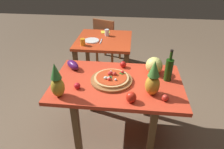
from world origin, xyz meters
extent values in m
plane|color=brown|center=(0.00, 0.00, 0.00)|extent=(10.00, 10.00, 0.00)
cube|color=brown|center=(-0.36, -0.36, 0.34)|extent=(0.06, 0.06, 0.68)
cube|color=brown|center=(0.36, -0.36, 0.34)|extent=(0.06, 0.06, 0.68)
cube|color=brown|center=(-0.36, 0.36, 0.34)|extent=(0.06, 0.06, 0.68)
cube|color=brown|center=(0.36, 0.36, 0.34)|extent=(0.06, 0.06, 0.68)
cube|color=red|center=(0.00, 0.00, 0.70)|extent=(1.30, 0.81, 0.04)
cube|color=brown|center=(-0.66, 0.78, 0.34)|extent=(0.06, 0.06, 0.68)
cube|color=brown|center=(0.06, 0.78, 0.34)|extent=(0.06, 0.06, 0.68)
cube|color=brown|center=(-0.66, 1.50, 0.34)|extent=(0.06, 0.06, 0.68)
cube|color=brown|center=(0.06, 1.50, 0.34)|extent=(0.06, 0.06, 0.68)
cube|color=#CB401C|center=(-0.30, 1.14, 0.70)|extent=(0.82, 0.83, 0.04)
cube|color=#945B31|center=(-0.11, 1.95, 0.21)|extent=(0.04, 0.04, 0.41)
cube|color=#945B31|center=(-0.42, 2.07, 0.21)|extent=(0.04, 0.04, 0.41)
cube|color=#945B31|center=(-0.23, 1.64, 0.21)|extent=(0.04, 0.04, 0.41)
cube|color=#945B31|center=(-0.54, 1.76, 0.21)|extent=(0.04, 0.04, 0.41)
cube|color=#945B31|center=(-0.33, 1.86, 0.43)|extent=(0.52, 0.52, 0.04)
cube|color=brown|center=(-0.39, 1.69, 0.65)|extent=(0.39, 0.18, 0.40)
cylinder|color=#945B31|center=(-0.06, 0.00, 0.73)|extent=(0.42, 0.42, 0.02)
cylinder|color=tan|center=(-0.06, 0.00, 0.76)|extent=(0.35, 0.35, 0.02)
cylinder|color=#C63F1D|center=(-0.06, 0.00, 0.77)|extent=(0.31, 0.31, 0.00)
sphere|color=red|center=(-0.08, 0.04, 0.78)|extent=(0.04, 0.04, 0.04)
sphere|color=red|center=(-0.08, 0.05, 0.78)|extent=(0.04, 0.04, 0.04)
sphere|color=red|center=(0.04, 0.08, 0.78)|extent=(0.04, 0.04, 0.04)
sphere|color=red|center=(-0.03, 0.04, 0.78)|extent=(0.04, 0.04, 0.04)
sphere|color=red|center=(-0.07, -0.06, 0.78)|extent=(0.04, 0.04, 0.04)
cube|color=#347B38|center=(-0.04, 0.06, 0.77)|extent=(0.05, 0.03, 0.00)
cube|color=#246F23|center=(0.04, 0.07, 0.77)|extent=(0.05, 0.05, 0.00)
cube|color=#27762C|center=(-0.11, -0.03, 0.77)|extent=(0.05, 0.05, 0.00)
cube|color=#316D33|center=(-0.07, -0.03, 0.77)|extent=(0.05, 0.05, 0.00)
cube|color=#316F2F|center=(-0.07, -0.01, 0.77)|extent=(0.04, 0.05, 0.00)
sphere|color=white|center=(-0.11, -0.04, 0.78)|extent=(0.03, 0.03, 0.03)
sphere|color=white|center=(-0.09, 0.04, 0.78)|extent=(0.03, 0.03, 0.03)
sphere|color=white|center=(-0.01, -0.06, 0.78)|extent=(0.03, 0.03, 0.03)
sphere|color=white|center=(-0.07, 0.08, 0.78)|extent=(0.03, 0.03, 0.03)
sphere|color=silver|center=(-0.08, -0.04, 0.78)|extent=(0.03, 0.03, 0.03)
cylinder|color=#153A0D|center=(0.50, 0.09, 0.83)|extent=(0.08, 0.08, 0.23)
cylinder|color=#153A0D|center=(0.50, 0.09, 0.99)|extent=(0.03, 0.03, 0.09)
cylinder|color=black|center=(0.50, 0.09, 1.05)|extent=(0.03, 0.03, 0.02)
ellipsoid|color=#B48F28|center=(-0.50, -0.29, 0.81)|extent=(0.12, 0.12, 0.19)
cone|color=#306E2D|center=(-0.50, -0.29, 0.98)|extent=(0.10, 0.10, 0.15)
ellipsoid|color=#C38A26|center=(0.33, -0.17, 0.82)|extent=(0.13, 0.13, 0.19)
cone|color=#3C762E|center=(0.33, -0.17, 0.99)|extent=(0.10, 0.10, 0.15)
sphere|color=#D8D46D|center=(0.37, 0.21, 0.81)|extent=(0.18, 0.18, 0.18)
ellipsoid|color=red|center=(0.15, -0.30, 0.77)|extent=(0.09, 0.09, 0.10)
ellipsoid|color=#4B1656|center=(-0.51, 0.21, 0.77)|extent=(0.20, 0.21, 0.09)
sphere|color=red|center=(0.44, -0.26, 0.75)|extent=(0.06, 0.06, 0.06)
sphere|color=red|center=(0.04, 0.30, 0.76)|extent=(0.07, 0.07, 0.07)
sphere|color=red|center=(-0.37, -0.16, 0.75)|extent=(0.06, 0.06, 0.06)
cylinder|color=orange|center=(-0.56, 0.87, 0.77)|extent=(0.07, 0.07, 0.10)
cylinder|color=silver|center=(-0.28, 1.28, 0.77)|extent=(0.07, 0.07, 0.10)
cylinder|color=white|center=(-0.47, 1.03, 0.73)|extent=(0.22, 0.22, 0.02)
cube|color=silver|center=(-0.61, 1.03, 0.72)|extent=(0.02, 0.18, 0.01)
cube|color=silver|center=(-0.33, 1.03, 0.72)|extent=(0.02, 0.18, 0.01)
cube|color=yellow|center=(-0.32, 1.44, 0.72)|extent=(0.16, 0.15, 0.01)
camera|label=1|loc=(0.13, -1.68, 1.83)|focal=32.15mm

